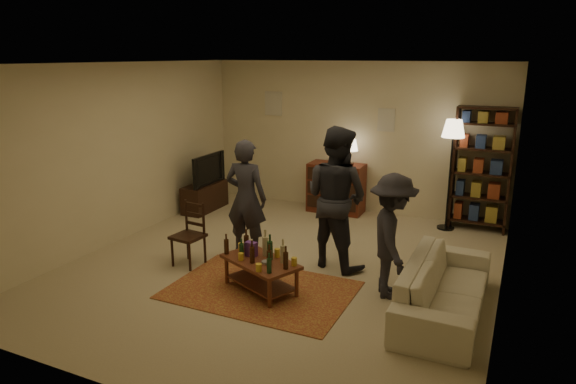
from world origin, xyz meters
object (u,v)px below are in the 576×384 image
Objects in this scene: sofa at (445,288)px; person_right at (336,198)px; dresser at (336,187)px; coffee_table at (261,262)px; floor_lamp at (453,137)px; person_left at (246,198)px; dining_chair at (190,232)px; tv_stand at (205,190)px; bookshelf at (481,168)px; person_by_sofa at (392,236)px.

sofa is 1.87m from person_right.
person_right reaches higher than dresser.
coffee_table is 0.61× the size of floor_lamp.
sofa is at bearing 164.72° from person_left.
dresser is 2.53m from person_right.
floor_lamp reaches higher than person_left.
dining_chair is 0.43× the size of sofa.
tv_stand is 0.51× the size of sofa.
floor_lamp is (-0.46, -0.20, 0.51)m from bookshelf.
floor_lamp is 0.87× the size of sofa.
person_left is (-2.91, -2.57, -0.19)m from bookshelf.
person_by_sofa is at bearing -59.41° from dresser.
person_right is at bearing -117.76° from floor_lamp.
coffee_table is 3.49m from dresser.
coffee_table is at bearing -8.81° from dining_chair.
floor_lamp is at bearing 51.55° from dining_chair.
dining_chair is at bearing 72.53° from person_by_sofa.
dresser is at bearing 78.75° from dining_chair.
floor_lamp is at bearing 10.41° from tv_stand.
tv_stand is 5.14m from sofa.
coffee_table is 0.58× the size of person_right.
person_by_sofa is at bearing -103.16° from bookshelf.
sofa is (2.12, 0.36, -0.07)m from coffee_table.
coffee_table is 0.55× the size of bookshelf.
tv_stand is (-1.26, 2.22, -0.08)m from dining_chair.
tv_stand is at bearing 134.59° from coffee_table.
dining_chair is 0.91m from person_left.
floor_lamp is 1.21× the size of person_by_sofa.
dining_chair is 3.38m from sofa.
sofa is (3.38, 0.02, -0.16)m from dining_chair.
person_right is (0.55, 1.14, 0.59)m from coffee_table.
coffee_table is at bearing 82.07° from person_right.
person_by_sofa is (0.91, -0.60, -0.21)m from person_right.
person_left is at bearing -138.56° from bookshelf.
tv_stand is at bearing -7.12° from person_right.
person_left is at bearing -100.60° from dresser.
tv_stand is at bearing 41.43° from person_by_sofa.
dining_chair is 2.04m from person_right.
bookshelf is 1.05× the size of person_right.
person_right is 1.28× the size of person_by_sofa.
person_right reaches higher than sofa.
person_right is at bearing -70.66° from dresser.
floor_lamp reaches higher than tv_stand.
tv_stand reaches higher than dining_chair.
coffee_table is 3.93m from floor_lamp.
dresser is at bearing 37.54° from sofa.
sofa is at bearing -25.34° from tv_stand.
sofa is at bearing -126.78° from person_by_sofa.
person_by_sofa is at bearing 74.90° from sofa.
dresser is 3.42m from person_by_sofa.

